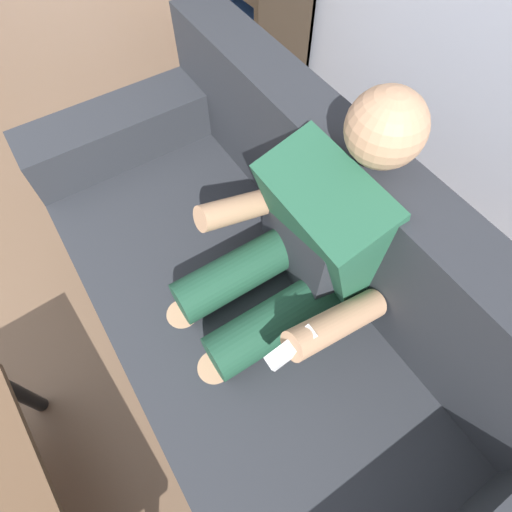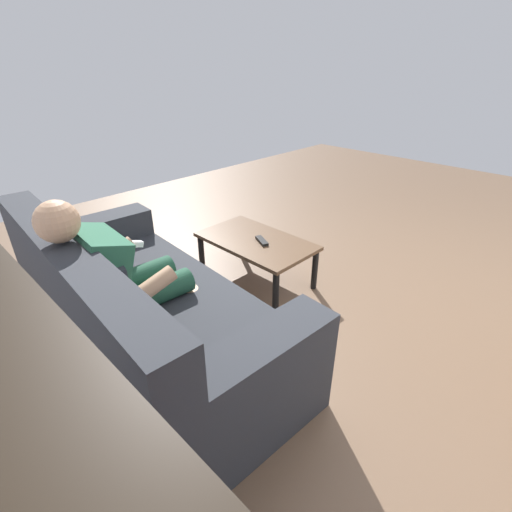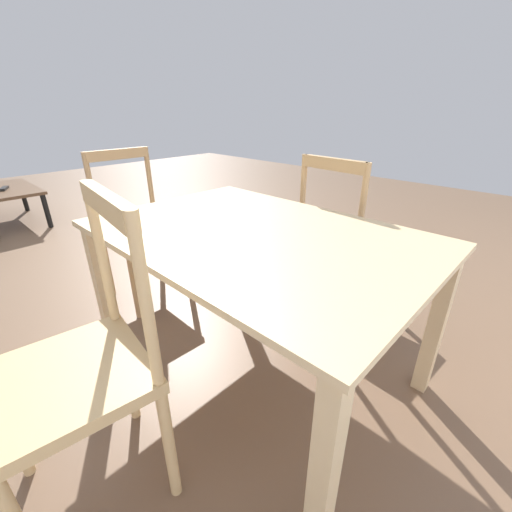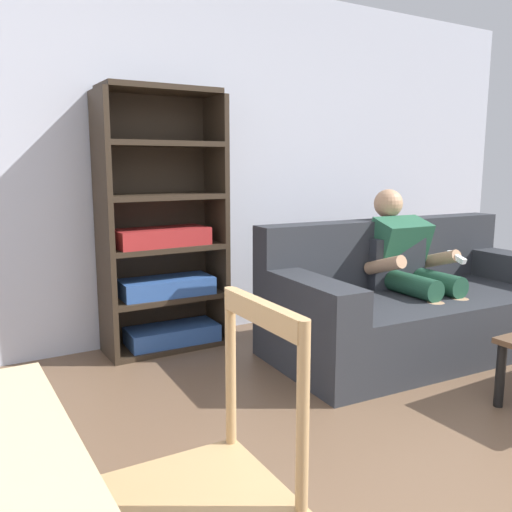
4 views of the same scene
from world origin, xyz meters
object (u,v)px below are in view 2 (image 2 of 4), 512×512
at_px(person_lounging, 122,280).
at_px(tv_remote, 262,241).
at_px(couch, 140,314).
at_px(coffee_table, 256,245).

xyz_separation_m(person_lounging, tv_remote, (0.05, -1.21, -0.18)).
height_order(couch, tv_remote, couch).
bearing_deg(coffee_table, tv_remote, 178.40).
distance_m(couch, tv_remote, 1.16).
height_order(coffee_table, tv_remote, tv_remote).
distance_m(person_lounging, coffee_table, 1.24).
xyz_separation_m(couch, coffee_table, (0.13, -1.15, 0.02)).
distance_m(couch, person_lounging, 0.27).
bearing_deg(tv_remote, couch, 27.91).
xyz_separation_m(couch, person_lounging, (0.02, 0.06, 0.26)).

